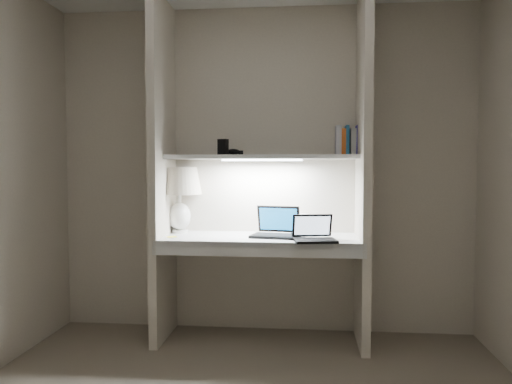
# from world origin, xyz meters

# --- Properties ---
(back_wall) EXTENTS (3.20, 0.01, 2.50)m
(back_wall) POSITION_xyz_m (0.00, 1.50, 1.25)
(back_wall) COLOR beige
(back_wall) RESTS_ON floor
(alcove_panel_left) EXTENTS (0.06, 0.55, 2.50)m
(alcove_panel_left) POSITION_xyz_m (-0.73, 1.23, 1.25)
(alcove_panel_left) COLOR beige
(alcove_panel_left) RESTS_ON floor
(alcove_panel_right) EXTENTS (0.06, 0.55, 2.50)m
(alcove_panel_right) POSITION_xyz_m (0.73, 1.23, 1.25)
(alcove_panel_right) COLOR beige
(alcove_panel_right) RESTS_ON floor
(desk) EXTENTS (1.40, 0.55, 0.04)m
(desk) POSITION_xyz_m (0.00, 1.23, 0.75)
(desk) COLOR white
(desk) RESTS_ON alcove_panel_left
(desk_apron) EXTENTS (1.46, 0.03, 0.10)m
(desk_apron) POSITION_xyz_m (0.00, 0.96, 0.72)
(desk_apron) COLOR silver
(desk_apron) RESTS_ON desk
(shelf) EXTENTS (1.40, 0.36, 0.03)m
(shelf) POSITION_xyz_m (0.00, 1.32, 1.35)
(shelf) COLOR silver
(shelf) RESTS_ON back_wall
(strip_light) EXTENTS (0.60, 0.04, 0.02)m
(strip_light) POSITION_xyz_m (0.00, 1.32, 1.33)
(strip_light) COLOR white
(strip_light) RESTS_ON shelf
(table_lamp) EXTENTS (0.34, 0.34, 0.50)m
(table_lamp) POSITION_xyz_m (-0.64, 1.37, 1.11)
(table_lamp) COLOR white
(table_lamp) RESTS_ON desk
(laptop_main) EXTENTS (0.37, 0.33, 0.22)m
(laptop_main) POSITION_xyz_m (0.11, 1.25, 0.82)
(laptop_main) COLOR black
(laptop_main) RESTS_ON desk
(laptop_netbook) EXTENTS (0.32, 0.29, 0.18)m
(laptop_netbook) POSITION_xyz_m (0.38, 1.05, 0.81)
(laptop_netbook) COLOR black
(laptop_netbook) RESTS_ON desk
(speaker) EXTENTS (0.11, 0.08, 0.15)m
(speaker) POSITION_xyz_m (0.30, 1.45, 0.84)
(speaker) COLOR silver
(speaker) RESTS_ON desk
(mouse) EXTENTS (0.11, 0.08, 0.04)m
(mouse) POSITION_xyz_m (0.27, 1.23, 0.79)
(mouse) COLOR black
(mouse) RESTS_ON desk
(cable_coil) EXTENTS (0.15, 0.15, 0.01)m
(cable_coil) POSITION_xyz_m (0.05, 1.28, 0.78)
(cable_coil) COLOR black
(cable_coil) RESTS_ON desk
(sticky_note) EXTENTS (0.09, 0.09, 0.00)m
(sticky_note) POSITION_xyz_m (-0.64, 1.14, 0.77)
(sticky_note) COLOR yellow
(sticky_note) RESTS_ON desk
(book_row) EXTENTS (0.21, 0.15, 0.22)m
(book_row) POSITION_xyz_m (0.65, 1.42, 1.47)
(book_row) COLOR silver
(book_row) RESTS_ON shelf
(shelf_box) EXTENTS (0.08, 0.07, 0.12)m
(shelf_box) POSITION_xyz_m (-0.29, 1.34, 1.42)
(shelf_box) COLOR black
(shelf_box) RESTS_ON shelf
(shelf_gadget) EXTENTS (0.12, 0.10, 0.05)m
(shelf_gadget) POSITION_xyz_m (-0.23, 1.39, 1.39)
(shelf_gadget) COLOR black
(shelf_gadget) RESTS_ON shelf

